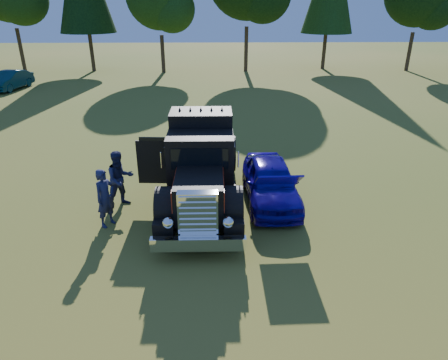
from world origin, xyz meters
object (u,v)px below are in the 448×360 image
at_px(diamond_t_truck, 201,169).
at_px(spectator_far, 120,179).
at_px(spectator_near, 105,198).
at_px(hotrod_coupe, 271,182).
at_px(distant_teal_car, 10,80).

relative_size(diamond_t_truck, spectator_far, 3.72).
bearing_deg(spectator_near, hotrod_coupe, -39.78).
distance_m(diamond_t_truck, spectator_far, 2.70).
relative_size(diamond_t_truck, distant_teal_car, 1.67).
relative_size(hotrod_coupe, distant_teal_car, 1.01).
distance_m(hotrod_coupe, distant_teal_car, 26.42).
height_order(hotrod_coupe, spectator_near, hotrod_coupe).
height_order(diamond_t_truck, spectator_near, diamond_t_truck).
bearing_deg(distant_teal_car, spectator_near, -50.23).
bearing_deg(distant_teal_car, diamond_t_truck, -43.02).
bearing_deg(hotrod_coupe, spectator_far, -177.96).
bearing_deg(spectator_far, distant_teal_car, 87.92).
xyz_separation_m(spectator_near, distant_teal_car, (-12.59, 21.04, -0.22)).
bearing_deg(hotrod_coupe, spectator_near, -163.96).
bearing_deg(spectator_near, diamond_t_truck, -30.33).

